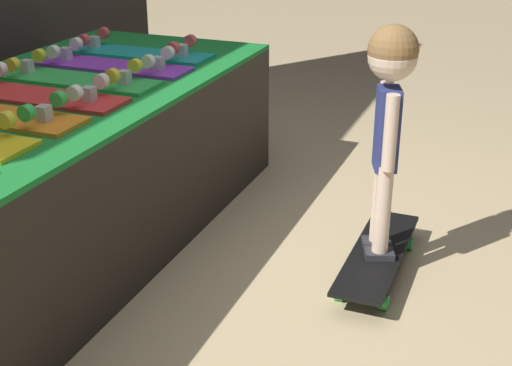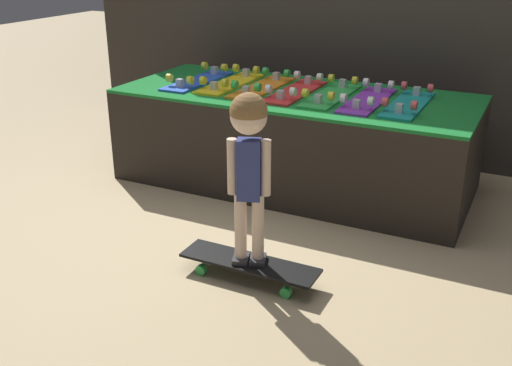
% 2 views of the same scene
% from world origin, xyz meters
% --- Properties ---
extents(ground_plane, '(16.00, 16.00, 0.00)m').
position_xyz_m(ground_plane, '(0.00, 0.00, 0.00)').
color(ground_plane, tan).
extents(display_rack, '(2.25, 0.95, 0.61)m').
position_xyz_m(display_rack, '(0.00, 0.67, 0.31)').
color(display_rack, black).
rests_on(display_rack, ground_plane).
extents(skateboard_red_on_rack, '(0.19, 0.67, 0.09)m').
position_xyz_m(skateboard_red_on_rack, '(-0.00, 0.66, 0.63)').
color(skateboard_red_on_rack, red).
rests_on(skateboard_red_on_rack, display_rack).
extents(skateboard_green_on_rack, '(0.19, 0.67, 0.09)m').
position_xyz_m(skateboard_green_on_rack, '(0.24, 0.66, 0.63)').
color(skateboard_green_on_rack, green).
rests_on(skateboard_green_on_rack, display_rack).
extents(skateboard_purple_on_rack, '(0.19, 0.67, 0.09)m').
position_xyz_m(skateboard_purple_on_rack, '(0.47, 0.65, 0.63)').
color(skateboard_purple_on_rack, purple).
rests_on(skateboard_purple_on_rack, display_rack).
extents(skateboard_teal_on_rack, '(0.19, 0.67, 0.09)m').
position_xyz_m(skateboard_teal_on_rack, '(0.71, 0.66, 0.63)').
color(skateboard_teal_on_rack, teal).
rests_on(skateboard_teal_on_rack, display_rack).
extents(skateboard_on_floor, '(0.68, 0.18, 0.09)m').
position_xyz_m(skateboard_on_floor, '(0.29, -0.55, 0.07)').
color(skateboard_on_floor, black).
rests_on(skateboard_on_floor, ground_plane).
extents(child, '(0.19, 0.17, 0.82)m').
position_xyz_m(child, '(0.29, -0.55, 0.67)').
color(child, '#2D2D33').
rests_on(child, skateboard_on_floor).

